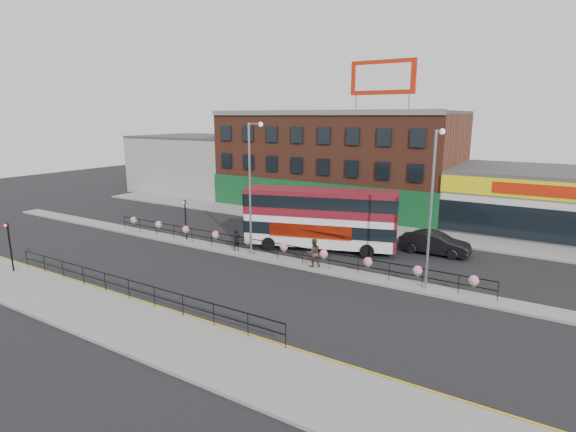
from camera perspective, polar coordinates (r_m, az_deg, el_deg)
The scene contains 20 objects.
ground at distance 31.87m, azimuth -2.85°, elevation -5.39°, with size 120.00×120.00×0.00m, color black.
south_pavement at distance 23.68m, azimuth -19.98°, elevation -12.56°, with size 60.00×4.00×0.15m, color gray.
north_pavement at distance 41.91m, azimuth 6.49°, elevation -0.95°, with size 60.00×4.00×0.15m, color gray.
median at distance 31.85m, azimuth -2.86°, elevation -5.27°, with size 60.00×1.60×0.15m, color gray.
yellow_line_inner at distance 25.04m, azimuth -15.79°, elevation -11.03°, with size 60.00×0.10×0.01m, color gold.
yellow_line_outer at distance 24.93m, azimuth -16.10°, elevation -11.16°, with size 60.00×0.10×0.01m, color gold.
brick_building at distance 49.88m, azimuth 6.41°, elevation 7.11°, with size 25.00×12.21×10.30m.
supermarket at distance 45.40m, azimuth 29.73°, elevation 1.82°, with size 15.00×12.25×5.30m.
warehouse_west at distance 61.48m, azimuth -11.01°, elevation 6.60°, with size 15.50×12.00×7.30m.
billboard at distance 42.67m, azimuth 11.92°, elevation 16.84°, with size 6.00×0.29×4.40m.
median_railing at distance 31.57m, azimuth -2.87°, elevation -3.59°, with size 30.04×0.56×1.23m.
south_railing at distance 25.88m, azimuth -19.61°, elevation -8.22°, with size 20.04×0.05×1.12m.
double_decker_bus at distance 33.34m, azimuth 4.19°, elevation 0.36°, with size 11.50×5.78×4.54m.
car at distance 34.31m, azimuth 18.13°, elevation -3.30°, with size 4.94×1.76×1.62m, color black.
pedestrian_a at distance 33.19m, azimuth -6.55°, elevation -3.04°, with size 0.54×0.66×1.58m, color black.
pedestrian_b at distance 29.48m, azimuth 3.27°, elevation -4.68°, with size 1.16×1.14×1.88m, color #433226.
lamp_column_west at distance 31.36m, azimuth -4.63°, elevation 4.88°, with size 0.33×1.63×9.28m.
lamp_column_east at distance 26.21m, azimuth 17.91°, elevation 2.41°, with size 0.32×1.58×9.00m.
traffic_light_south at distance 33.25m, azimuth -31.94°, elevation -2.16°, with size 0.15×0.28×3.65m.
traffic_light_median at distance 36.52m, azimuth -12.93°, elevation 0.64°, with size 0.15×0.28×3.65m.
Camera 1 is at (17.29, -24.90, 9.84)m, focal length 28.00 mm.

